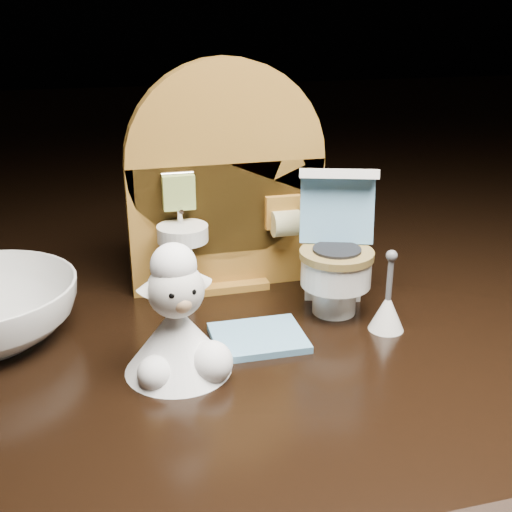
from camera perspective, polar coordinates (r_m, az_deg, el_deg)
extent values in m
cube|color=black|center=(0.41, -0.39, -12.39)|extent=(2.50, 2.50, 0.10)
cube|color=#9E6B26|center=(0.43, -2.58, 2.79)|extent=(0.13, 0.02, 0.09)
cylinder|color=#9E6B26|center=(0.42, -2.68, 8.40)|extent=(0.13, 0.02, 0.13)
cube|color=#9E6B26|center=(0.44, -2.50, -2.17)|extent=(0.05, 0.04, 0.01)
cylinder|color=white|center=(0.41, -6.46, -1.12)|extent=(0.01, 0.01, 0.04)
cylinder|color=white|center=(0.40, -6.54, 2.01)|extent=(0.03, 0.03, 0.01)
cylinder|color=silver|center=(0.41, -6.79, 3.74)|extent=(0.00, 0.00, 0.01)
cube|color=#93A954|center=(0.40, -6.88, 5.64)|extent=(0.02, 0.01, 0.02)
cube|color=#9E6B26|center=(0.43, 2.44, 3.92)|extent=(0.02, 0.01, 0.02)
cylinder|color=beige|center=(0.42, 2.66, 2.91)|extent=(0.02, 0.02, 0.02)
cylinder|color=white|center=(0.40, 6.97, -3.64)|extent=(0.03, 0.03, 0.02)
cylinder|color=white|center=(0.39, 7.12, -1.31)|extent=(0.04, 0.04, 0.02)
cylinder|color=olive|center=(0.39, 7.19, 0.14)|extent=(0.05, 0.05, 0.00)
cube|color=white|center=(0.42, 6.91, -0.17)|extent=(0.04, 0.03, 0.05)
cube|color=#6098BF|center=(0.40, 7.21, 4.36)|extent=(0.05, 0.03, 0.05)
cube|color=white|center=(0.39, 7.39, 7.27)|extent=(0.05, 0.02, 0.01)
cylinder|color=#A1A820|center=(0.41, 8.55, 4.22)|extent=(0.01, 0.01, 0.01)
cube|color=#6098BF|center=(0.37, 0.20, -7.28)|extent=(0.05, 0.04, 0.00)
cone|color=white|center=(0.39, 11.57, -4.85)|extent=(0.02, 0.02, 0.02)
cylinder|color=#59595B|center=(0.38, 11.81, -1.98)|extent=(0.00, 0.00, 0.03)
sphere|color=#59595B|center=(0.37, 11.97, 0.03)|extent=(0.01, 0.01, 0.01)
cone|color=white|center=(0.34, -7.02, -7.23)|extent=(0.06, 0.06, 0.04)
sphere|color=white|center=(0.33, -4.01, -9.40)|extent=(0.02, 0.02, 0.02)
sphere|color=white|center=(0.33, -8.90, -10.27)|extent=(0.02, 0.02, 0.02)
sphere|color=silver|center=(0.32, -7.15, -2.99)|extent=(0.03, 0.03, 0.03)
sphere|color=tan|center=(0.32, -6.59, -4.17)|extent=(0.01, 0.01, 0.01)
sphere|color=white|center=(0.32, -7.35, -0.87)|extent=(0.02, 0.02, 0.02)
cone|color=silver|center=(0.32, -9.53, -2.62)|extent=(0.01, 0.01, 0.01)
cone|color=silver|center=(0.33, -5.07, -1.90)|extent=(0.01, 0.01, 0.01)
sphere|color=black|center=(0.31, -7.47, -3.49)|extent=(0.00, 0.00, 0.00)
sphere|color=black|center=(0.31, -5.66, -3.19)|extent=(0.00, 0.00, 0.00)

